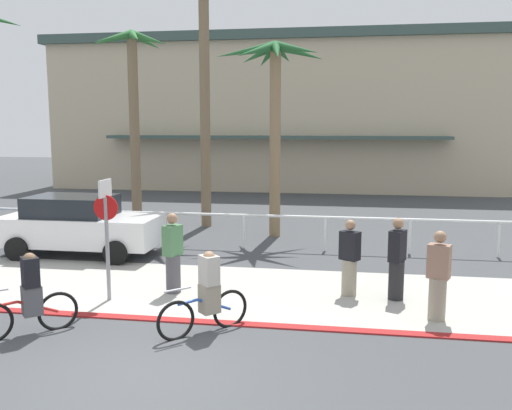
{
  "coord_description": "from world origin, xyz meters",
  "views": [
    {
      "loc": [
        2.94,
        -7.42,
        3.68
      ],
      "look_at": [
        0.76,
        6.0,
        1.69
      ],
      "focal_mm": 38.76,
      "sensor_mm": 36.0,
      "label": 1
    }
  ],
  "objects_px": {
    "pedestrian_3": "(350,261)",
    "pedestrian_1": "(173,256)",
    "car_white_1": "(79,225)",
    "palm_tree_1": "(132,86)",
    "palm_tree_3": "(276,84)",
    "cyclist_blue_0": "(207,294)",
    "pedestrian_2": "(438,279)",
    "pedestrian_0": "(397,262)",
    "cyclist_red_1": "(29,296)",
    "palm_tree_2": "(205,38)",
    "stop_sign_bike_lane": "(106,222)"
  },
  "relations": [
    {
      "from": "palm_tree_3",
      "to": "cyclist_blue_0",
      "type": "relative_size",
      "value": 4.2
    },
    {
      "from": "stop_sign_bike_lane",
      "to": "pedestrian_2",
      "type": "distance_m",
      "value": 6.67
    },
    {
      "from": "stop_sign_bike_lane",
      "to": "palm_tree_1",
      "type": "height_order",
      "value": "palm_tree_1"
    },
    {
      "from": "palm_tree_1",
      "to": "pedestrian_2",
      "type": "xyz_separation_m",
      "value": [
        9.37,
        -8.78,
        -4.22
      ]
    },
    {
      "from": "palm_tree_1",
      "to": "palm_tree_2",
      "type": "relative_size",
      "value": 0.74
    },
    {
      "from": "cyclist_blue_0",
      "to": "car_white_1",
      "type": "bearing_deg",
      "value": 134.46
    },
    {
      "from": "palm_tree_1",
      "to": "pedestrian_1",
      "type": "bearing_deg",
      "value": -63.55
    },
    {
      "from": "stop_sign_bike_lane",
      "to": "car_white_1",
      "type": "height_order",
      "value": "stop_sign_bike_lane"
    },
    {
      "from": "cyclist_blue_0",
      "to": "palm_tree_2",
      "type": "bearing_deg",
      "value": 104.21
    },
    {
      "from": "car_white_1",
      "to": "palm_tree_1",
      "type": "bearing_deg",
      "value": 92.71
    },
    {
      "from": "pedestrian_2",
      "to": "cyclist_red_1",
      "type": "bearing_deg",
      "value": -165.48
    },
    {
      "from": "palm_tree_1",
      "to": "palm_tree_2",
      "type": "distance_m",
      "value": 3.15
    },
    {
      "from": "pedestrian_1",
      "to": "pedestrian_2",
      "type": "height_order",
      "value": "pedestrian_1"
    },
    {
      "from": "palm_tree_2",
      "to": "pedestrian_0",
      "type": "distance_m",
      "value": 11.37
    },
    {
      "from": "pedestrian_1",
      "to": "palm_tree_2",
      "type": "bearing_deg",
      "value": 98.94
    },
    {
      "from": "cyclist_blue_0",
      "to": "pedestrian_1",
      "type": "relative_size",
      "value": 0.84
    },
    {
      "from": "cyclist_red_1",
      "to": "pedestrian_0",
      "type": "distance_m",
      "value": 7.19
    },
    {
      "from": "palm_tree_1",
      "to": "cyclist_blue_0",
      "type": "relative_size",
      "value": 4.66
    },
    {
      "from": "cyclist_blue_0",
      "to": "cyclist_red_1",
      "type": "height_order",
      "value": "same"
    },
    {
      "from": "palm_tree_2",
      "to": "pedestrian_3",
      "type": "xyz_separation_m",
      "value": [
        5.05,
        -7.53,
        -5.89
      ]
    },
    {
      "from": "car_white_1",
      "to": "pedestrian_0",
      "type": "xyz_separation_m",
      "value": [
        8.49,
        -2.72,
        -0.05
      ]
    },
    {
      "from": "palm_tree_1",
      "to": "palm_tree_2",
      "type": "bearing_deg",
      "value": 0.82
    },
    {
      "from": "palm_tree_2",
      "to": "cyclist_blue_0",
      "type": "relative_size",
      "value": 6.33
    },
    {
      "from": "cyclist_red_1",
      "to": "pedestrian_2",
      "type": "relative_size",
      "value": 0.87
    },
    {
      "from": "palm_tree_2",
      "to": "cyclist_red_1",
      "type": "height_order",
      "value": "palm_tree_2"
    },
    {
      "from": "cyclist_blue_0",
      "to": "pedestrian_1",
      "type": "distance_m",
      "value": 2.47
    },
    {
      "from": "pedestrian_3",
      "to": "pedestrian_1",
      "type": "bearing_deg",
      "value": -173.5
    },
    {
      "from": "palm_tree_3",
      "to": "cyclist_blue_0",
      "type": "height_order",
      "value": "palm_tree_3"
    },
    {
      "from": "palm_tree_1",
      "to": "car_white_1",
      "type": "distance_m",
      "value": 6.44
    },
    {
      "from": "cyclist_blue_0",
      "to": "pedestrian_3",
      "type": "distance_m",
      "value": 3.56
    },
    {
      "from": "cyclist_red_1",
      "to": "pedestrian_1",
      "type": "distance_m",
      "value": 3.24
    },
    {
      "from": "palm_tree_2",
      "to": "pedestrian_2",
      "type": "xyz_separation_m",
      "value": [
        6.68,
        -8.82,
        -5.86
      ]
    },
    {
      "from": "stop_sign_bike_lane",
      "to": "cyclist_red_1",
      "type": "xyz_separation_m",
      "value": [
        -0.58,
        -2.0,
        -0.98
      ]
    },
    {
      "from": "palm_tree_2",
      "to": "palm_tree_3",
      "type": "xyz_separation_m",
      "value": [
        2.66,
        -1.43,
        -1.7
      ]
    },
    {
      "from": "cyclist_blue_0",
      "to": "pedestrian_1",
      "type": "xyz_separation_m",
      "value": [
        -1.3,
        2.1,
        0.14
      ]
    },
    {
      "from": "palm_tree_2",
      "to": "cyclist_blue_0",
      "type": "bearing_deg",
      "value": -75.79
    },
    {
      "from": "pedestrian_1",
      "to": "palm_tree_1",
      "type": "bearing_deg",
      "value": 116.45
    },
    {
      "from": "pedestrian_1",
      "to": "palm_tree_3",
      "type": "bearing_deg",
      "value": 77.85
    },
    {
      "from": "pedestrian_0",
      "to": "pedestrian_3",
      "type": "relative_size",
      "value": 1.06
    },
    {
      "from": "palm_tree_2",
      "to": "car_white_1",
      "type": "xyz_separation_m",
      "value": [
        -2.46,
        -4.96,
        -5.79
      ]
    },
    {
      "from": "stop_sign_bike_lane",
      "to": "pedestrian_2",
      "type": "height_order",
      "value": "stop_sign_bike_lane"
    },
    {
      "from": "stop_sign_bike_lane",
      "to": "pedestrian_0",
      "type": "xyz_separation_m",
      "value": [
        5.96,
        1.0,
        -0.86
      ]
    },
    {
      "from": "stop_sign_bike_lane",
      "to": "pedestrian_1",
      "type": "xyz_separation_m",
      "value": [
        1.18,
        0.71,
        -0.85
      ]
    },
    {
      "from": "car_white_1",
      "to": "pedestrian_2",
      "type": "height_order",
      "value": "pedestrian_2"
    },
    {
      "from": "stop_sign_bike_lane",
      "to": "pedestrian_1",
      "type": "bearing_deg",
      "value": 31.08
    },
    {
      "from": "stop_sign_bike_lane",
      "to": "car_white_1",
      "type": "xyz_separation_m",
      "value": [
        -2.53,
        3.72,
        -0.81
      ]
    },
    {
      "from": "pedestrian_2",
      "to": "cyclist_blue_0",
      "type": "bearing_deg",
      "value": -163.26
    },
    {
      "from": "palm_tree_3",
      "to": "cyclist_blue_0",
      "type": "bearing_deg",
      "value": -90.73
    },
    {
      "from": "palm_tree_1",
      "to": "stop_sign_bike_lane",
      "type": "bearing_deg",
      "value": -72.26
    },
    {
      "from": "stop_sign_bike_lane",
      "to": "cyclist_red_1",
      "type": "bearing_deg",
      "value": -106.1
    }
  ]
}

